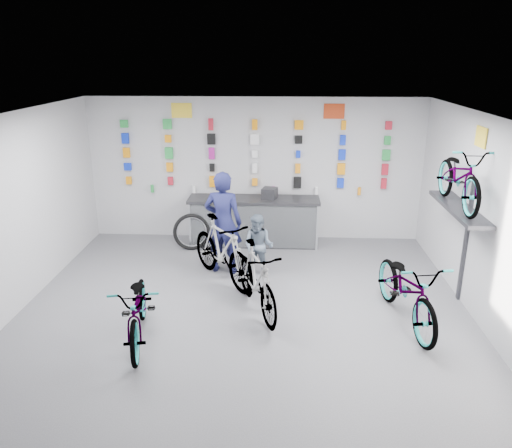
# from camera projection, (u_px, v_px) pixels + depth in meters

# --- Properties ---
(floor) EXTENTS (8.00, 8.00, 0.00)m
(floor) POSITION_uv_depth(u_px,v_px,m) (241.00, 331.00, 7.22)
(floor) COLOR #4D4D52
(floor) RESTS_ON ground
(ceiling) EXTENTS (8.00, 8.00, 0.00)m
(ceiling) POSITION_uv_depth(u_px,v_px,m) (239.00, 122.00, 6.26)
(ceiling) COLOR white
(ceiling) RESTS_ON wall_back
(wall_back) EXTENTS (7.00, 0.00, 7.00)m
(wall_back) POSITION_uv_depth(u_px,v_px,m) (255.00, 170.00, 10.52)
(wall_back) COLOR silver
(wall_back) RESTS_ON floor
(wall_right) EXTENTS (0.00, 8.00, 8.00)m
(wall_right) POSITION_uv_depth(u_px,v_px,m) (504.00, 238.00, 6.58)
(wall_right) COLOR silver
(wall_right) RESTS_ON floor
(counter) EXTENTS (2.70, 0.66, 1.00)m
(counter) POSITION_uv_depth(u_px,v_px,m) (254.00, 222.00, 10.41)
(counter) COLOR black
(counter) RESTS_ON floor
(merch_wall) EXTENTS (5.56, 0.08, 1.57)m
(merch_wall) POSITION_uv_depth(u_px,v_px,m) (256.00, 156.00, 10.35)
(merch_wall) COLOR orange
(merch_wall) RESTS_ON wall_back
(wall_bracket) EXTENTS (0.39, 1.90, 2.00)m
(wall_bracket) POSITION_uv_depth(u_px,v_px,m) (460.00, 213.00, 7.73)
(wall_bracket) COLOR #333338
(wall_bracket) RESTS_ON wall_right
(sign_left) EXTENTS (0.42, 0.02, 0.30)m
(sign_left) POSITION_uv_depth(u_px,v_px,m) (182.00, 110.00, 10.18)
(sign_left) COLOR yellow
(sign_left) RESTS_ON wall_back
(sign_right) EXTENTS (0.42, 0.02, 0.30)m
(sign_right) POSITION_uv_depth(u_px,v_px,m) (334.00, 111.00, 10.04)
(sign_right) COLOR red
(sign_right) RESTS_ON wall_back
(sign_side) EXTENTS (0.02, 0.40, 0.30)m
(sign_side) POSITION_uv_depth(u_px,v_px,m) (481.00, 137.00, 7.34)
(sign_side) COLOR yellow
(sign_side) RESTS_ON wall_right
(bike_left) EXTENTS (0.98, 1.92, 0.96)m
(bike_left) POSITION_uv_depth(u_px,v_px,m) (139.00, 309.00, 6.87)
(bike_left) COLOR gray
(bike_left) RESTS_ON floor
(bike_center) EXTENTS (1.10, 1.86, 1.08)m
(bike_center) POSITION_uv_depth(u_px,v_px,m) (257.00, 280.00, 7.62)
(bike_center) COLOR gray
(bike_center) RESTS_ON floor
(bike_right) EXTENTS (1.05, 2.16, 1.09)m
(bike_right) POSITION_uv_depth(u_px,v_px,m) (407.00, 289.00, 7.32)
(bike_right) COLOR gray
(bike_right) RESTS_ON floor
(bike_service) EXTENTS (1.59, 1.86, 1.15)m
(bike_service) POSITION_uv_depth(u_px,v_px,m) (222.00, 250.00, 8.66)
(bike_service) COLOR gray
(bike_service) RESTS_ON floor
(bike_wall) EXTENTS (0.63, 1.80, 0.95)m
(bike_wall) POSITION_uv_depth(u_px,v_px,m) (460.00, 176.00, 7.55)
(bike_wall) COLOR gray
(bike_wall) RESTS_ON wall_bracket
(clerk) EXTENTS (0.74, 0.54, 1.88)m
(clerk) POSITION_uv_depth(u_px,v_px,m) (223.00, 223.00, 8.95)
(clerk) COLOR #181A47
(clerk) RESTS_ON floor
(customer) EXTENTS (0.66, 0.58, 1.15)m
(customer) POSITION_uv_depth(u_px,v_px,m) (259.00, 246.00, 8.85)
(customer) COLOR slate
(customer) RESTS_ON floor
(spare_wheel) EXTENTS (0.78, 0.33, 0.76)m
(spare_wheel) POSITION_uv_depth(u_px,v_px,m) (192.00, 232.00, 10.16)
(spare_wheel) COLOR black
(spare_wheel) RESTS_ON floor
(register) EXTENTS (0.35, 0.36, 0.22)m
(register) POSITION_uv_depth(u_px,v_px,m) (270.00, 193.00, 10.21)
(register) COLOR black
(register) RESTS_ON counter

